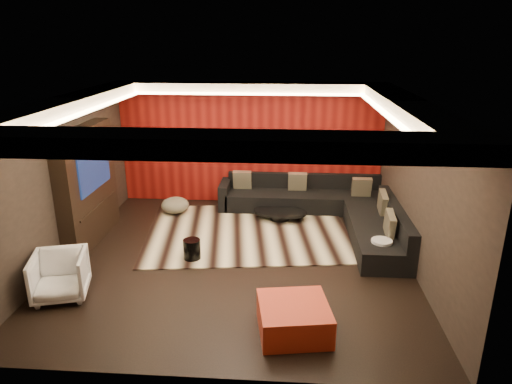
# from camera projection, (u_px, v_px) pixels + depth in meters

# --- Properties ---
(floor) EXTENTS (6.00, 6.00, 0.02)m
(floor) POSITION_uv_depth(u_px,v_px,m) (237.00, 259.00, 8.10)
(floor) COLOR black
(floor) RESTS_ON ground
(ceiling) EXTENTS (6.00, 6.00, 0.02)m
(ceiling) POSITION_uv_depth(u_px,v_px,m) (234.00, 98.00, 7.19)
(ceiling) COLOR silver
(ceiling) RESTS_ON ground
(wall_back) EXTENTS (6.00, 0.02, 2.80)m
(wall_back) POSITION_uv_depth(u_px,v_px,m) (250.00, 143.00, 10.48)
(wall_back) COLOR black
(wall_back) RESTS_ON ground
(wall_left) EXTENTS (0.02, 6.00, 2.80)m
(wall_left) POSITION_uv_depth(u_px,v_px,m) (62.00, 180.00, 7.85)
(wall_left) COLOR black
(wall_left) RESTS_ON ground
(wall_right) EXTENTS (0.02, 6.00, 2.80)m
(wall_right) POSITION_uv_depth(u_px,v_px,m) (419.00, 187.00, 7.44)
(wall_right) COLOR black
(wall_right) RESTS_ON ground
(red_feature_wall) EXTENTS (5.98, 0.05, 2.78)m
(red_feature_wall) POSITION_uv_depth(u_px,v_px,m) (250.00, 144.00, 10.45)
(red_feature_wall) COLOR #6B0C0A
(red_feature_wall) RESTS_ON ground
(soffit_back) EXTENTS (6.00, 0.60, 0.22)m
(soffit_back) POSITION_uv_depth(u_px,v_px,m) (249.00, 88.00, 9.77)
(soffit_back) COLOR silver
(soffit_back) RESTS_ON ground
(soffit_front) EXTENTS (6.00, 0.60, 0.22)m
(soffit_front) POSITION_uv_depth(u_px,v_px,m) (204.00, 144.00, 4.68)
(soffit_front) COLOR silver
(soffit_front) RESTS_ON ground
(soffit_left) EXTENTS (0.60, 4.80, 0.22)m
(soffit_left) POSITION_uv_depth(u_px,v_px,m) (69.00, 104.00, 7.41)
(soffit_left) COLOR silver
(soffit_left) RESTS_ON ground
(soffit_right) EXTENTS (0.60, 4.80, 0.22)m
(soffit_right) POSITION_uv_depth(u_px,v_px,m) (408.00, 108.00, 7.04)
(soffit_right) COLOR silver
(soffit_right) RESTS_ON ground
(cove_back) EXTENTS (4.80, 0.08, 0.04)m
(cove_back) POSITION_uv_depth(u_px,v_px,m) (248.00, 94.00, 9.48)
(cove_back) COLOR #FFD899
(cove_back) RESTS_ON ground
(cove_front) EXTENTS (4.80, 0.08, 0.04)m
(cove_front) POSITION_uv_depth(u_px,v_px,m) (210.00, 145.00, 5.03)
(cove_front) COLOR #FFD899
(cove_front) RESTS_ON ground
(cove_left) EXTENTS (0.08, 4.80, 0.04)m
(cove_left) POSITION_uv_depth(u_px,v_px,m) (90.00, 110.00, 7.41)
(cove_left) COLOR #FFD899
(cove_left) RESTS_ON ground
(cove_right) EXTENTS (0.08, 4.80, 0.04)m
(cove_right) POSITION_uv_depth(u_px,v_px,m) (385.00, 113.00, 7.09)
(cove_right) COLOR #FFD899
(cove_right) RESTS_ON ground
(tv_surround) EXTENTS (0.30, 2.00, 2.20)m
(tv_surround) POSITION_uv_depth(u_px,v_px,m) (88.00, 186.00, 8.50)
(tv_surround) COLOR black
(tv_surround) RESTS_ON ground
(tv_screen) EXTENTS (0.04, 1.30, 0.80)m
(tv_screen) POSITION_uv_depth(u_px,v_px,m) (94.00, 168.00, 8.37)
(tv_screen) COLOR black
(tv_screen) RESTS_ON ground
(tv_shelf) EXTENTS (0.04, 1.60, 0.04)m
(tv_shelf) POSITION_uv_depth(u_px,v_px,m) (98.00, 206.00, 8.62)
(tv_shelf) COLOR black
(tv_shelf) RESTS_ON ground
(rug) EXTENTS (4.33, 3.46, 0.02)m
(rug) POSITION_uv_depth(u_px,v_px,m) (248.00, 231.00, 9.19)
(rug) COLOR beige
(rug) RESTS_ON floor
(coffee_table) EXTENTS (1.28, 1.28, 0.19)m
(coffee_table) POSITION_uv_depth(u_px,v_px,m) (280.00, 215.00, 9.76)
(coffee_table) COLOR black
(coffee_table) RESTS_ON rug
(drum_stool) EXTENTS (0.35, 0.35, 0.35)m
(drum_stool) POSITION_uv_depth(u_px,v_px,m) (192.00, 249.00, 8.00)
(drum_stool) COLOR black
(drum_stool) RESTS_ON rug
(striped_pouf) EXTENTS (0.65, 0.65, 0.34)m
(striped_pouf) POSITION_uv_depth(u_px,v_px,m) (175.00, 205.00, 10.10)
(striped_pouf) COLOR beige
(striped_pouf) RESTS_ON rug
(white_side_table) EXTENTS (0.41, 0.41, 0.45)m
(white_side_table) POSITION_uv_depth(u_px,v_px,m) (381.00, 252.00, 7.85)
(white_side_table) COLOR silver
(white_side_table) RESTS_ON floor
(orange_ottoman) EXTENTS (1.04, 1.04, 0.40)m
(orange_ottoman) POSITION_uv_depth(u_px,v_px,m) (294.00, 318.00, 6.04)
(orange_ottoman) COLOR #A72A15
(orange_ottoman) RESTS_ON floor
(armchair) EXTENTS (0.93, 0.94, 0.70)m
(armchair) POSITION_uv_depth(u_px,v_px,m) (60.00, 276.00, 6.80)
(armchair) COLOR silver
(armchair) RESTS_ON floor
(sectional_sofa) EXTENTS (3.65, 3.50, 0.75)m
(sectional_sofa) POSITION_uv_depth(u_px,v_px,m) (328.00, 209.00, 9.66)
(sectional_sofa) COLOR black
(sectional_sofa) RESTS_ON floor
(throw_pillows) EXTENTS (3.19, 2.77, 0.50)m
(throw_pillows) POSITION_uv_depth(u_px,v_px,m) (330.00, 193.00, 9.54)
(throw_pillows) COLOR tan
(throw_pillows) RESTS_ON sectional_sofa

